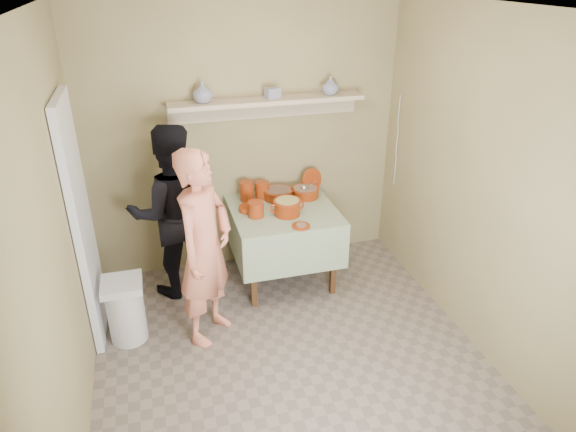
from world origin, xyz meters
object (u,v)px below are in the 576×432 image
object	(u,v)px
cazuela_rice	(287,206)
trash_bin	(126,310)
person_cook	(205,248)
serving_table	(283,220)
person_helper	(172,212)

from	to	relation	value
cazuela_rice	trash_bin	xyz separation A→B (m)	(-1.49, -0.41, -0.56)
person_cook	serving_table	xyz separation A→B (m)	(0.81, 0.65, -0.18)
person_cook	serving_table	size ratio (longest dim) A/B	1.69
person_cook	cazuela_rice	bearing A→B (deg)	-18.69
trash_bin	person_cook	bearing A→B (deg)	-9.16
person_cook	cazuela_rice	world-z (taller)	person_cook
person_cook	person_helper	size ratio (longest dim) A/B	1.01
cazuela_rice	trash_bin	distance (m)	1.64
serving_table	person_cook	bearing A→B (deg)	-141.22
cazuela_rice	trash_bin	size ratio (longest dim) A/B	0.59
person_helper	trash_bin	bearing A→B (deg)	48.64
serving_table	trash_bin	distance (m)	1.62
person_helper	trash_bin	world-z (taller)	person_helper
person_helper	cazuela_rice	bearing A→B (deg)	163.31
person_helper	cazuela_rice	xyz separation A→B (m)	(1.01, -0.22, 0.03)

